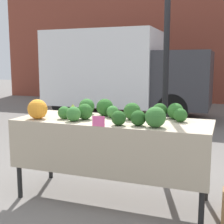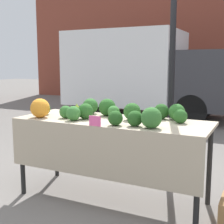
# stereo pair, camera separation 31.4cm
# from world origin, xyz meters

# --- Properties ---
(ground_plane) EXTENTS (40.00, 40.00, 0.00)m
(ground_plane) POSITION_xyz_m (0.00, 0.00, 0.00)
(ground_plane) COLOR slate
(tent_pole) EXTENTS (0.07, 0.07, 2.42)m
(tent_pole) POSITION_xyz_m (0.39, 0.79, 1.21)
(tent_pole) COLOR black
(tent_pole) RESTS_ON ground_plane
(parked_truck) EXTENTS (4.23, 2.02, 2.25)m
(parked_truck) POSITION_xyz_m (-1.57, 5.05, 1.20)
(parked_truck) COLOR white
(parked_truck) RESTS_ON ground_plane
(market_table) EXTENTS (1.98, 0.73, 0.84)m
(market_table) POSITION_xyz_m (0.00, -0.06, 0.73)
(market_table) COLOR tan
(market_table) RESTS_ON ground_plane
(orange_cauliflower) EXTENTS (0.20, 0.20, 0.20)m
(orange_cauliflower) POSITION_xyz_m (-0.74, -0.22, 0.95)
(orange_cauliflower) COLOR orange
(orange_cauliflower) RESTS_ON market_table
(romanesco_head) EXTENTS (0.14, 0.14, 0.11)m
(romanesco_head) POSITION_xyz_m (-0.54, 0.20, 0.90)
(romanesco_head) COLOR #93B238
(romanesco_head) RESTS_ON market_table
(broccoli_head_0) EXTENTS (0.17, 0.17, 0.17)m
(broccoli_head_0) POSITION_xyz_m (0.19, 0.07, 0.93)
(broccoli_head_0) COLOR #285B23
(broccoli_head_0) RESTS_ON market_table
(broccoli_head_1) EXTENTS (0.13, 0.13, 0.13)m
(broccoli_head_1) POSITION_xyz_m (0.67, 0.12, 0.91)
(broccoli_head_1) COLOR #285B23
(broccoli_head_1) RESTS_ON market_table
(broccoli_head_2) EXTENTS (0.16, 0.16, 0.16)m
(broccoli_head_2) POSITION_xyz_m (-0.27, -0.08, 0.92)
(broccoli_head_2) COLOR #285B23
(broccoli_head_2) RESTS_ON market_table
(broccoli_head_3) EXTENTS (0.18, 0.18, 0.18)m
(broccoli_head_3) POSITION_xyz_m (-0.39, 0.24, 0.93)
(broccoli_head_3) COLOR #336B2D
(broccoli_head_3) RESTS_ON market_table
(broccoli_head_4) EXTENTS (0.16, 0.16, 0.16)m
(broccoli_head_4) POSITION_xyz_m (0.43, 0.27, 0.92)
(broccoli_head_4) COLOR #23511E
(broccoli_head_4) RESTS_ON market_table
(broccoli_head_5) EXTENTS (0.15, 0.15, 0.15)m
(broccoli_head_5) POSITION_xyz_m (-0.33, -0.21, 0.92)
(broccoli_head_5) COLOR #387533
(broccoli_head_5) RESTS_ON market_table
(broccoli_head_6) EXTENTS (0.13, 0.13, 0.13)m
(broccoli_head_6) POSITION_xyz_m (-0.03, 0.11, 0.91)
(broccoli_head_6) COLOR #387533
(broccoli_head_6) RESTS_ON market_table
(broccoli_head_7) EXTENTS (0.14, 0.14, 0.14)m
(broccoli_head_7) POSITION_xyz_m (0.16, -0.25, 0.91)
(broccoli_head_7) COLOR #23511E
(broccoli_head_7) RESTS_ON market_table
(broccoli_head_8) EXTENTS (0.14, 0.14, 0.14)m
(broccoli_head_8) POSITION_xyz_m (0.33, -0.21, 0.92)
(broccoli_head_8) COLOR #23511E
(broccoli_head_8) RESTS_ON market_table
(broccoli_head_9) EXTENTS (0.17, 0.17, 0.17)m
(broccoli_head_9) POSITION_xyz_m (0.59, 0.26, 0.93)
(broccoli_head_9) COLOR #2D6628
(broccoli_head_9) RESTS_ON market_table
(broccoli_head_10) EXTENTS (0.19, 0.19, 0.19)m
(broccoli_head_10) POSITION_xyz_m (0.49, -0.23, 0.94)
(broccoli_head_10) COLOR #336B2D
(broccoli_head_10) RESTS_ON market_table
(broccoli_head_11) EXTENTS (0.13, 0.13, 0.13)m
(broccoli_head_11) POSITION_xyz_m (-0.82, -0.04, 0.91)
(broccoli_head_11) COLOR #285B23
(broccoli_head_11) RESTS_ON market_table
(broccoli_head_12) EXTENTS (0.13, 0.13, 0.13)m
(broccoli_head_12) POSITION_xyz_m (-0.48, -0.12, 0.91)
(broccoli_head_12) COLOR #336B2D
(broccoli_head_12) RESTS_ON market_table
(broccoli_head_13) EXTENTS (0.19, 0.19, 0.19)m
(broccoli_head_13) POSITION_xyz_m (-0.16, 0.21, 0.94)
(broccoli_head_13) COLOR #285B23
(broccoli_head_13) RESTS_ON market_table
(price_sign) EXTENTS (0.12, 0.01, 0.09)m
(price_sign) POSITION_xyz_m (-0.00, -0.35, 0.89)
(price_sign) COLOR #F45B9E
(price_sign) RESTS_ON market_table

